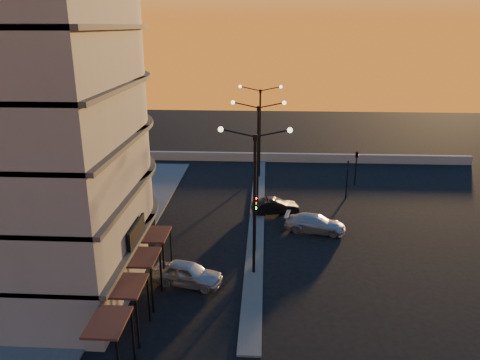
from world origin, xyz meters
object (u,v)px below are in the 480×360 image
(car_hatchback, at_px, (188,273))
(car_sedan, at_px, (275,206))
(traffic_light_main, at_px, (255,214))
(streetlamp_mid, at_px, (258,149))
(car_wagon, at_px, (315,223))

(car_hatchback, xyz_separation_m, car_sedan, (5.49, 11.65, -0.08))
(traffic_light_main, bearing_deg, car_hatchback, -132.25)
(streetlamp_mid, distance_m, car_sedan, 5.17)
(streetlamp_mid, height_order, car_wagon, streetlamp_mid)
(streetlamp_mid, xyz_separation_m, traffic_light_main, (0.00, -7.13, -2.70))
(car_hatchback, bearing_deg, traffic_light_main, -29.14)
(car_hatchback, height_order, car_sedan, car_hatchback)
(car_sedan, bearing_deg, streetlamp_mid, 84.31)
(car_sedan, distance_m, car_wagon, 4.58)
(traffic_light_main, distance_m, car_sedan, 7.75)
(car_hatchback, bearing_deg, car_sedan, -12.11)
(streetlamp_mid, distance_m, car_hatchback, 13.12)
(car_wagon, bearing_deg, car_hatchback, 145.64)
(traffic_light_main, height_order, car_sedan, traffic_light_main)
(traffic_light_main, relative_size, car_sedan, 1.08)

